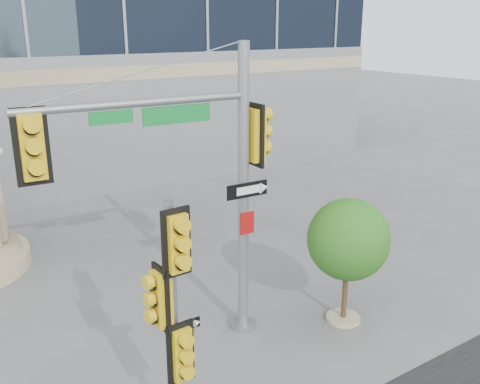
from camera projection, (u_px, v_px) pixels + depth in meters
ground at (293, 350)px, 12.38m from camera, size 120.00×120.00×0.00m
main_signal_pole at (194, 168)px, 11.47m from camera, size 5.35×0.71×6.90m
secondary_signal_pole at (173, 311)px, 8.83m from camera, size 0.80×0.59×4.59m
street_tree at (349, 242)px, 13.06m from camera, size 2.07×2.03×3.23m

